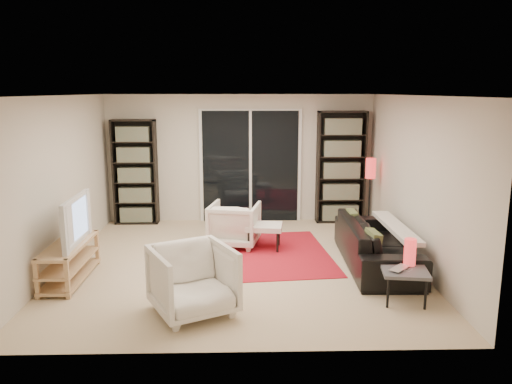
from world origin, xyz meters
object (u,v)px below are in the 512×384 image
floor_lamp (370,176)px  ottoman (264,228)px  bookshelf_right (341,167)px  tv_stand (70,261)px  armchair_front (193,280)px  armchair_back (234,224)px  sofa (376,243)px  side_table (405,272)px  bookshelf_left (135,172)px

floor_lamp → ottoman: bearing=-152.4°
bookshelf_right → tv_stand: bookshelf_right is taller
armchair_front → ottoman: (0.89, 2.32, -0.05)m
armchair_back → floor_lamp: (2.38, 0.81, 0.64)m
bookshelf_right → sofa: 2.54m
tv_stand → armchair_back: armchair_back is taller
armchair_front → side_table: (2.47, 0.27, -0.03)m
tv_stand → armchair_front: bearing=-31.4°
sofa → side_table: 1.26m
tv_stand → sofa: 4.22m
sofa → ottoman: (-1.58, 0.78, 0.02)m
bookshelf_left → bookshelf_right: 3.85m
armchair_back → bookshelf_left: bearing=-26.2°
bookshelf_right → sofa: (0.06, -2.43, -0.73)m
ottoman → floor_lamp: (1.91, 1.00, 0.64)m
side_table → armchair_back: bearing=132.5°
armchair_back → ottoman: bearing=169.8°
sofa → bookshelf_right: bearing=3.4°
sofa → armchair_front: 2.91m
bookshelf_right → ottoman: bookshelf_right is taller
bookshelf_left → tv_stand: bookshelf_left is taller
bookshelf_left → armchair_back: 2.45m
bookshelf_left → armchair_back: (1.87, -1.46, -0.62)m
sofa → tv_stand: bearing=98.4°
sofa → floor_lamp: bearing=-8.7°
bookshelf_right → armchair_front: bookshelf_right is taller
side_table → bookshelf_left: bearing=136.7°
tv_stand → armchair_front: (1.73, -1.06, 0.13)m
ottoman → tv_stand: bearing=-154.4°
bookshelf_right → side_table: (0.06, -3.69, -0.69)m
tv_stand → floor_lamp: floor_lamp is taller
tv_stand → armchair_back: bearing=34.0°
bookshelf_left → ottoman: size_ratio=3.19×
bookshelf_right → floor_lamp: (0.40, -0.65, -0.06)m
bookshelf_left → floor_lamp: (4.25, -0.65, 0.01)m
tv_stand → bookshelf_left: bearing=84.4°
tv_stand → floor_lamp: bearing=26.5°
armchair_front → ottoman: size_ratio=1.41×
ottoman → armchair_front: bearing=-111.1°
armchair_back → floor_lamp: size_ratio=0.59×
bookshelf_right → armchair_front: bearing=-121.2°
bookshelf_right → ottoman: (-1.51, -1.65, -0.71)m
tv_stand → sofa: sofa is taller
floor_lamp → bookshelf_right: bearing=121.4°
side_table → bookshelf_right: bearing=91.0°
armchair_back → armchair_front: size_ratio=0.90×
sofa → armchair_front: size_ratio=2.57×
side_table → ottoman: bearing=127.6°
armchair_back → floor_lamp: bearing=-149.5°
bookshelf_right → ottoman: 2.34m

